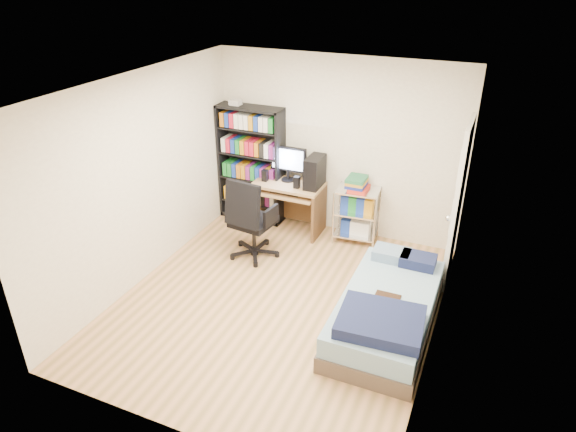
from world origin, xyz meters
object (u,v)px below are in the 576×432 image
at_px(computer_desk, 296,188).
at_px(bed, 386,311).
at_px(office_chair, 252,232).
at_px(media_shelf, 251,163).

xyz_separation_m(computer_desk, bed, (1.76, -1.72, -0.43)).
bearing_deg(bed, computer_desk, 135.55).
relative_size(office_chair, bed, 0.60).
height_order(media_shelf, bed, media_shelf).
bearing_deg(office_chair, media_shelf, 123.38).
height_order(computer_desk, bed, computer_desk).
bearing_deg(computer_desk, media_shelf, 172.10).
xyz_separation_m(media_shelf, office_chair, (0.52, -1.04, -0.53)).
xyz_separation_m(media_shelf, bed, (2.52, -1.83, -0.65)).
height_order(office_chair, bed, office_chair).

